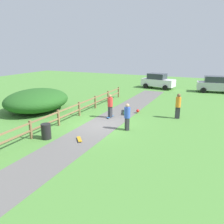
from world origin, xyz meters
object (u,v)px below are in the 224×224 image
skater_fallen (127,111)px  bystander_blue (127,116)px  skater_riding (110,105)px  trash_bin (46,131)px  skateboard_loose (79,139)px  parked_car_silver (215,84)px  bush_large (37,100)px  parked_car_white (158,81)px  bystander_orange (178,105)px

skater_fallen → bystander_blue: size_ratio=0.95×
skater_riding → trash_bin: bearing=-107.1°
trash_bin → skateboard_loose: trash_bin is taller
skateboard_loose → parked_car_silver: (6.61, 19.28, 0.87)m
skateboard_loose → bush_large: bearing=149.1°
trash_bin → bush_large: bearing=136.5°
trash_bin → parked_car_silver: 21.58m
bush_large → parked_car_white: 16.60m
bystander_blue → parked_car_silver: 17.19m
skateboard_loose → parked_car_silver: size_ratio=0.17×
parked_car_white → skater_riding: bearing=-90.0°
skater_fallen → bystander_orange: (3.94, 0.19, 0.85)m
bystander_orange → skateboard_loose: bearing=-123.0°
skater_fallen → bystander_orange: bearing=2.7°
skater_fallen → parked_car_white: (-0.66, 12.80, 0.76)m
bystander_orange → parked_car_white: size_ratio=0.43×
bystander_orange → parked_car_silver: parked_car_silver is taller
skateboard_loose → bystander_orange: 8.03m
skateboard_loose → parked_car_white: bearing=90.8°
parked_car_white → parked_car_silver: bearing=-0.1°
bystander_orange → parked_car_silver: (2.28, 12.59, -0.09)m
skateboard_loose → bystander_blue: size_ratio=0.42×
skateboard_loose → bystander_blue: (1.83, 2.77, 0.88)m
skater_fallen → bystander_blue: 4.07m
trash_bin → skater_riding: (1.62, 5.25, 0.56)m
bush_large → skateboard_loose: size_ratio=7.71×
skater_fallen → bystander_blue: bearing=-68.9°
bush_large → skater_riding: bearing=6.5°
bush_large → bystander_orange: size_ratio=3.00×
bush_large → parked_car_white: parked_car_white is taller
bystander_orange → trash_bin: bearing=-130.7°
bush_large → parked_car_silver: (13.27, 15.30, 0.04)m
skater_riding → parked_car_white: size_ratio=0.40×
bystander_blue → parked_car_white: parked_car_white is taller
skateboard_loose → skater_fallen: bearing=86.5°
skater_riding → parked_car_silver: 16.12m
trash_bin → bystander_orange: bearing=49.3°
skater_fallen → parked_car_white: 12.84m
bush_large → bystander_orange: bearing=13.9°
parked_car_white → parked_car_silver: (6.88, -0.02, 0.00)m
bush_large → skater_fallen: bush_large is taller
trash_bin → skater_fallen: 7.41m
bush_large → parked_car_white: size_ratio=1.28×
bush_large → trash_bin: (4.76, -4.52, -0.47)m
skater_fallen → skateboard_loose: size_ratio=2.25×
bystander_blue → bystander_orange: (2.51, 3.92, 0.09)m
bystander_orange → parked_car_silver: 12.80m
bystander_orange → bush_large: bearing=-166.1°
bystander_orange → parked_car_silver: size_ratio=0.43×
skateboard_loose → parked_car_white: 19.32m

